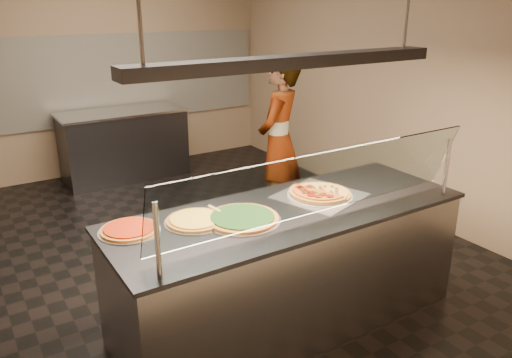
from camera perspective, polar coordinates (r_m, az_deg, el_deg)
ground at (r=4.95m, az=-7.16°, el=-8.49°), size 5.00×6.00×0.02m
wall_back at (r=7.27m, az=-18.15°, el=12.28°), size 5.00×0.02×3.00m
wall_front at (r=2.20m, az=26.92°, el=-4.33°), size 5.00×0.02×3.00m
wall_right at (r=5.92m, az=15.10°, el=11.10°), size 0.02×6.00×3.00m
tile_band at (r=7.27m, az=-17.92°, el=10.71°), size 4.90×0.02×1.20m
serving_counter at (r=3.74m, az=3.76°, el=-9.96°), size 2.61×0.94×0.93m
sneeze_guard at (r=3.18m, az=7.68°, el=-0.54°), size 2.37×0.18×0.54m
perforated_tray at (r=3.79m, az=7.25°, el=-1.81°), size 0.70×0.70×0.01m
half_pizza_pepperoni at (r=3.72m, az=5.94°, el=-1.75°), size 0.36×0.51×0.05m
half_pizza_sausage at (r=3.85m, az=8.57°, el=-1.21°), size 0.36×0.51×0.04m
pizza_spinach at (r=3.35m, az=-1.62°, el=-4.46°), size 0.52×0.52×0.03m
pizza_cheese at (r=3.35m, az=-6.97°, el=-4.62°), size 0.42×0.42×0.03m
pizza_tomato at (r=3.29m, az=-14.29°, el=-5.60°), size 0.39×0.39×0.03m
pizza_spatula at (r=3.45m, az=-3.80°, el=-3.50°), size 0.20×0.23×0.02m
prep_table at (r=7.08m, az=-14.85°, el=3.86°), size 1.65×0.74×0.93m
worker at (r=5.30m, az=2.63°, el=4.23°), size 0.79×0.74×1.81m
heat_lamp_housing at (r=3.28m, az=4.35°, el=13.23°), size 2.30×0.18×0.08m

